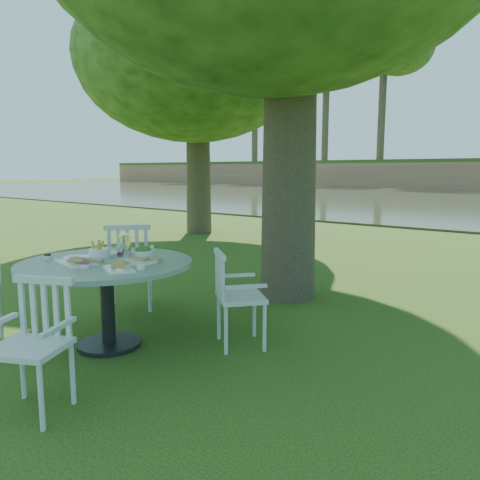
# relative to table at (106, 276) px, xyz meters

# --- Properties ---
(ground) EXTENTS (140.00, 140.00, 0.00)m
(ground) POSITION_rel_table_xyz_m (0.43, 1.16, -0.65)
(ground) COLOR #1E390C
(ground) RESTS_ON ground
(table) EXTENTS (1.51, 1.51, 0.78)m
(table) POSITION_rel_table_xyz_m (0.00, 0.00, 0.00)
(table) COLOR black
(table) RESTS_ON ground
(chair_ne) EXTENTS (0.60, 0.59, 0.86)m
(chair_ne) POSITION_rel_table_xyz_m (0.86, 0.69, -0.14)
(chair_ne) COLOR silver
(chair_ne) RESTS_ON ground
(chair_nw) EXTENTS (0.68, 0.68, 0.98)m
(chair_nw) POSITION_rel_table_xyz_m (-0.72, 0.82, -0.07)
(chair_nw) COLOR silver
(chair_nw) RESTS_ON ground
(chair_se) EXTENTS (0.58, 0.56, 0.87)m
(chair_se) POSITION_rel_table_xyz_m (0.55, -0.95, -0.14)
(chair_se) COLOR silver
(chair_se) RESTS_ON ground
(tableware) EXTENTS (1.13, 0.81, 0.22)m
(tableware) POSITION_rel_table_xyz_m (-0.04, 0.09, 0.17)
(tableware) COLOR white
(tableware) RESTS_ON table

